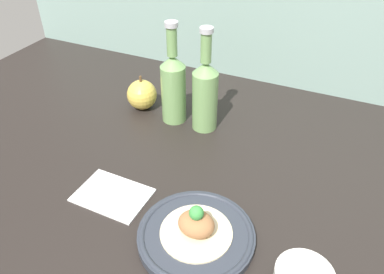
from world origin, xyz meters
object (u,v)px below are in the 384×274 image
(plated_food, at_px, (196,226))
(apple, at_px, (142,95))
(cider_bottle_right, at_px, (205,93))
(plate, at_px, (196,235))
(cider_bottle_left, at_px, (173,86))

(plated_food, xyz_separation_m, apple, (-0.33, 0.37, 0.00))
(cider_bottle_right, distance_m, apple, 0.21)
(plate, bearing_deg, cider_bottle_left, 122.38)
(plated_food, bearing_deg, cider_bottle_left, 122.38)
(plate, height_order, cider_bottle_right, cider_bottle_right)
(plated_food, xyz_separation_m, cider_bottle_right, (-0.13, 0.35, 0.07))
(apple, bearing_deg, cider_bottle_left, -7.63)
(plate, relative_size, apple, 2.19)
(plated_food, bearing_deg, plate, 0.00)
(cider_bottle_right, bearing_deg, plate, -69.35)
(plate, distance_m, cider_bottle_right, 0.39)
(cider_bottle_right, xyz_separation_m, apple, (-0.20, 0.01, -0.06))
(cider_bottle_left, distance_m, apple, 0.13)
(plated_food, distance_m, cider_bottle_left, 0.42)
(apple, bearing_deg, plated_food, -47.73)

